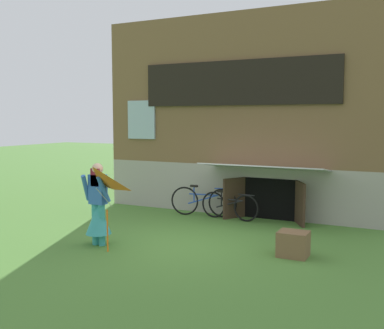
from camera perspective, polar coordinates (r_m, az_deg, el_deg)
The scene contains 7 objects.
ground_plane at distance 9.73m, azimuth -1.03°, elevation -9.65°, with size 60.00×60.00×0.00m, color #4C7F33.
log_house at distance 14.47m, azimuth 9.13°, elevation 6.00°, with size 7.91×6.10×5.32m.
person at distance 9.58m, azimuth -11.55°, elevation -5.63°, with size 0.61×0.53×1.68m.
kite at distance 8.94m, azimuth -12.16°, elevation -2.57°, with size 0.90×0.87×1.58m.
bicycle_black at distance 11.84m, azimuth 4.64°, elevation -5.10°, with size 1.60×0.17×0.73m.
bicycle_blue at distance 12.19m, azimuth 1.41°, elevation -4.58°, with size 1.79×0.32×0.82m.
wooden_crate at distance 8.95m, azimuth 12.42°, elevation -9.58°, with size 0.55×0.47×0.47m, color brown.
Camera 1 is at (4.35, -8.31, 2.58)m, focal length 43.09 mm.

